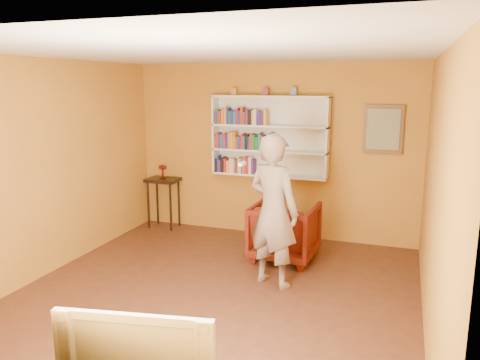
% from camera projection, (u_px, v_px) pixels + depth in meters
% --- Properties ---
extents(room_shell, '(5.30, 5.80, 2.88)m').
position_uv_depth(room_shell, '(210.00, 213.00, 5.08)').
color(room_shell, '#462516').
rests_on(room_shell, ground).
extents(bookshelf, '(1.80, 0.29, 1.23)m').
position_uv_depth(bookshelf, '(271.00, 136.00, 7.18)').
color(bookshelf, white).
rests_on(bookshelf, room_shell).
extents(books_row_lower, '(0.64, 0.19, 0.27)m').
position_uv_depth(books_row_lower, '(236.00, 165.00, 7.35)').
color(books_row_lower, black).
rests_on(books_row_lower, bookshelf).
extents(books_row_middle, '(0.96, 0.19, 0.27)m').
position_uv_depth(books_row_middle, '(245.00, 142.00, 7.23)').
color(books_row_middle, brown).
rests_on(books_row_middle, bookshelf).
extents(books_row_upper, '(0.84, 0.19, 0.27)m').
position_uv_depth(books_row_upper, '(241.00, 117.00, 7.17)').
color(books_row_upper, '#4A236B').
rests_on(books_row_upper, bookshelf).
extents(ornament_left, '(0.07, 0.07, 0.10)m').
position_uv_depth(ornament_left, '(234.00, 92.00, 7.18)').
color(ornament_left, '#BC8835').
rests_on(ornament_left, bookshelf).
extents(ornament_centre, '(0.08, 0.08, 0.11)m').
position_uv_depth(ornament_centre, '(266.00, 92.00, 7.01)').
color(ornament_centre, maroon).
rests_on(ornament_centre, bookshelf).
extents(ornament_right, '(0.09, 0.09, 0.12)m').
position_uv_depth(ornament_right, '(294.00, 92.00, 6.87)').
color(ornament_right, slate).
rests_on(ornament_right, bookshelf).
extents(framed_painting, '(0.55, 0.05, 0.70)m').
position_uv_depth(framed_painting, '(383.00, 129.00, 6.66)').
color(framed_painting, '#553518').
rests_on(framed_painting, room_shell).
extents(console_table, '(0.52, 0.39, 0.84)m').
position_uv_depth(console_table, '(163.00, 187.00, 7.81)').
color(console_table, black).
rests_on(console_table, ground).
extents(ruby_lustre, '(0.14, 0.14, 0.23)m').
position_uv_depth(ruby_lustre, '(163.00, 169.00, 7.74)').
color(ruby_lustre, maroon).
rests_on(ruby_lustre, console_table).
extents(armchair, '(0.89, 0.91, 0.79)m').
position_uv_depth(armchair, '(285.00, 231.00, 6.44)').
color(armchair, '#480A05').
rests_on(armchair, ground).
extents(person, '(0.78, 0.65, 1.84)m').
position_uv_depth(person, '(273.00, 211.00, 5.51)').
color(person, '#7E695C').
rests_on(person, ground).
extents(game_remote, '(0.04, 0.15, 0.04)m').
position_uv_depth(game_remote, '(242.00, 164.00, 5.18)').
color(game_remote, white).
rests_on(game_remote, person).
extents(television, '(1.00, 0.31, 0.57)m').
position_uv_depth(television, '(140.00, 349.00, 2.89)').
color(television, black).
rests_on(television, tv_cabinet).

